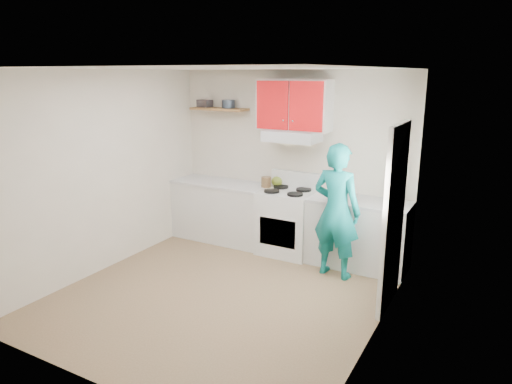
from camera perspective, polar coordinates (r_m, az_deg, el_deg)
The scene contains 21 objects.
floor at distance 5.67m, azimuth -4.11°, elevation -12.37°, with size 3.80×3.80×0.00m, color brown.
ceiling at distance 5.07m, azimuth -4.65°, elevation 14.89°, with size 3.60×3.80×0.04m, color white.
back_wall at distance 6.85m, azimuth 4.37°, elevation 3.84°, with size 3.60×0.04×2.60m, color beige.
front_wall at distance 3.84m, azimuth -20.10°, elevation -5.56°, with size 3.60×0.04×2.60m, color beige.
left_wall at distance 6.36m, azimuth -18.08°, elevation 2.34°, with size 0.04×3.80×2.60m, color beige.
right_wall at distance 4.52m, azimuth 15.13°, elevation -2.20°, with size 0.04×3.80×2.60m, color beige.
door at distance 5.26m, azimuth 16.54°, elevation -3.10°, with size 0.05×0.85×2.05m, color white.
door_glass at distance 5.16m, azimuth 16.58°, elevation 1.45°, with size 0.01×0.55×0.95m, color white.
counter_left at distance 7.29m, azimuth -4.22°, elevation -2.40°, with size 1.52×0.60×0.90m, color silver.
counter_right at distance 6.41m, azimuth 12.42°, elevation -5.08°, with size 1.32×0.60×0.90m, color silver.
stove at distance 6.73m, azimuth 3.85°, elevation -3.73°, with size 0.76×0.65×0.92m, color white.
range_hood at distance 6.55m, azimuth 4.43°, elevation 6.85°, with size 0.76×0.44×0.15m, color silver.
upper_cabinets at distance 6.56m, azimuth 4.70°, elevation 10.58°, with size 1.02×0.33×0.70m, color red.
shelf at distance 7.18m, azimuth -4.54°, elevation 10.12°, with size 0.90×0.30×0.04m, color brown.
books at distance 7.36m, azimuth -6.32°, elevation 10.76°, with size 0.21×0.15×0.11m, color #363032.
tin at distance 7.11m, azimuth -3.40°, elevation 10.73°, with size 0.20×0.20×0.12m, color #333D4C.
kettle at distance 6.90m, azimuth 2.58°, elevation 1.33°, with size 0.17×0.17×0.14m, color olive.
crock at distance 6.82m, azimuth 1.24°, elevation 1.14°, with size 0.14×0.14×0.17m, color brown.
cutting_board at distance 6.25m, azimuth 10.86°, elevation -1.10°, with size 0.27×0.20×0.02m, color olive.
silicone_mat at distance 6.28m, azimuth 14.57°, elevation -1.29°, with size 0.31×0.26×0.01m, color red.
person at distance 5.93m, azimuth 9.85°, elevation -2.31°, with size 0.63×0.41×1.73m, color #0C7270.
Camera 1 is at (2.79, -4.23, 2.56)m, focal length 32.59 mm.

